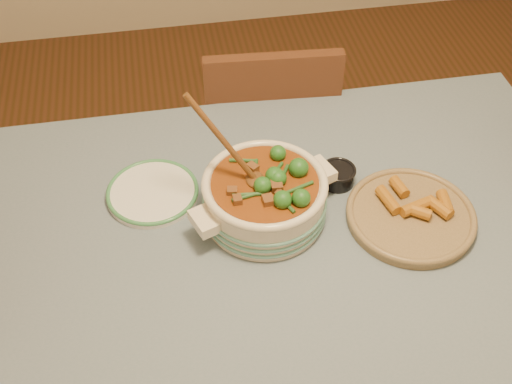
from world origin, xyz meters
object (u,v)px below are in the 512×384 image
at_px(stew_casserole, 264,195).
at_px(fried_plate, 411,214).
at_px(chair_far, 268,133).
at_px(dining_table, 278,256).
at_px(white_plate, 153,192).
at_px(condiment_bowl, 338,175).

relative_size(stew_casserole, fried_plate, 1.03).
xyz_separation_m(fried_plate, chair_far, (-0.23, 0.67, -0.27)).
relative_size(fried_plate, chair_far, 0.42).
distance_m(dining_table, white_plate, 0.37).
xyz_separation_m(dining_table, chair_far, (0.10, 0.66, -0.15)).
bearing_deg(dining_table, stew_casserole, 112.06).
relative_size(condiment_bowl, fried_plate, 0.27).
distance_m(white_plate, chair_far, 0.67).
distance_m(white_plate, fried_plate, 0.67).
relative_size(dining_table, white_plate, 5.40).
distance_m(stew_casserole, condiment_bowl, 0.24).
xyz_separation_m(condiment_bowl, chair_far, (-0.09, 0.51, -0.27)).
relative_size(dining_table, fried_plate, 4.46).
relative_size(stew_casserole, white_plate, 1.25).
distance_m(stew_casserole, fried_plate, 0.37).
bearing_deg(dining_table, condiment_bowl, 38.28).
xyz_separation_m(stew_casserole, chair_far, (0.13, 0.59, -0.32)).
bearing_deg(dining_table, chair_far, 81.25).
bearing_deg(stew_casserole, condiment_bowl, 21.65).
height_order(stew_casserole, chair_far, stew_casserole).
height_order(dining_table, fried_plate, fried_plate).
bearing_deg(stew_casserole, chair_far, 77.90).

